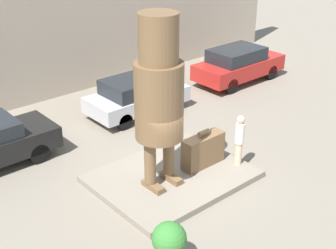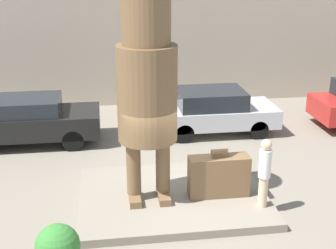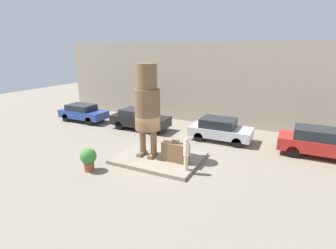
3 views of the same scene
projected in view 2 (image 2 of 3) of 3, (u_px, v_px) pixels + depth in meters
ground_plane at (173, 200)px, 11.75m from camera, size 60.00×60.00×0.00m
pedestal at (173, 197)px, 11.72m from camera, size 4.62×3.60×0.20m
building_backdrop at (140, 23)px, 18.70m from camera, size 28.00×0.60×6.55m
statue_figure at (147, 80)px, 10.47m from camera, size 1.38×1.38×5.09m
giant_suitcase at (219, 176)px, 11.45m from camera, size 1.48×0.48×1.22m
tourist at (264, 170)px, 10.79m from camera, size 0.29×0.29×1.69m
parked_car_black at (27, 119)px, 15.09m from camera, size 4.52×1.84×1.55m
parked_car_silver at (215, 110)px, 16.12m from camera, size 4.09×1.90×1.52m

